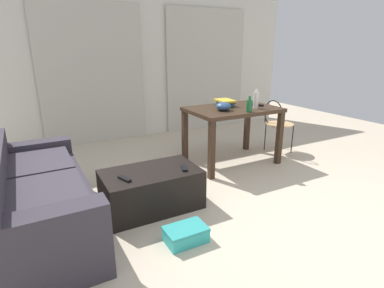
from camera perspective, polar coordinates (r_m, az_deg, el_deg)
name	(u,v)px	position (r m, az deg, el deg)	size (l,w,h in m)	color
ground_plane	(222,174)	(3.98, 5.58, -5.57)	(9.06, 9.06, 0.00)	beige
wall_back	(153,66)	(5.70, -7.35, 14.38)	(5.66, 0.10, 2.51)	silver
curtains	(155,73)	(5.63, -6.98, 13.21)	(3.87, 0.03, 2.28)	beige
couch	(34,199)	(3.01, -27.60, -9.18)	(0.84, 1.88, 0.76)	#38333D
coffee_table	(151,189)	(3.12, -7.66, -8.43)	(0.96, 0.58, 0.40)	black
craft_table	(232,116)	(4.20, 7.63, 5.25)	(1.21, 0.81, 0.79)	#382619
wire_chair	(277,120)	(4.81, 15.65, 4.31)	(0.41, 0.42, 0.82)	tan
bottle_near	(249,106)	(3.92, 10.75, 7.11)	(0.07, 0.07, 0.20)	#195B2D
bottle_far	(256,100)	(4.17, 11.95, 8.12)	(0.07, 0.07, 0.26)	beige
bowl	(223,106)	(3.96, 5.93, 7.06)	(0.19, 0.19, 0.11)	#2D4C7A
book_stack	(225,102)	(4.30, 6.27, 7.80)	(0.25, 0.32, 0.09)	#2D7F56
tv_remote_on_table	(258,105)	(4.38, 12.26, 7.20)	(0.04, 0.17, 0.03)	black
tv_remote_primary	(184,168)	(3.06, -1.50, -4.54)	(0.05, 0.15, 0.02)	black
tv_remote_secondary	(124,179)	(2.88, -12.60, -6.42)	(0.04, 0.16, 0.02)	black
shoebox	(186,234)	(2.66, -1.19, -16.65)	(0.35, 0.23, 0.13)	#33B2AD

